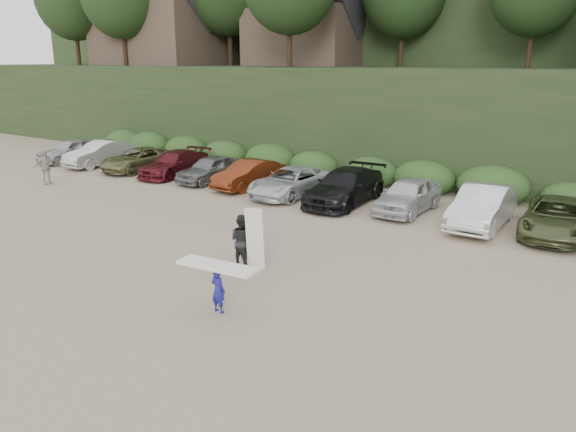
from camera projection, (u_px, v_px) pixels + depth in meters
The scene contains 5 objects.
ground at pixel (218, 274), 17.58m from camera, with size 120.00×120.00×0.00m, color tan.
parked_cars at pixel (316, 184), 26.77m from camera, with size 36.87×5.77×1.64m.
distant_walker at pixel (45, 167), 29.96m from camera, with size 1.09×0.45×1.86m, color #A4978B.
child_surfer at pixel (218, 280), 14.72m from camera, with size 2.30×0.85×1.35m.
adult_surfer at pixel (243, 240), 18.03m from camera, with size 1.31×0.70×2.05m.
Camera 1 is at (11.11, -12.31, 6.52)m, focal length 35.00 mm.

